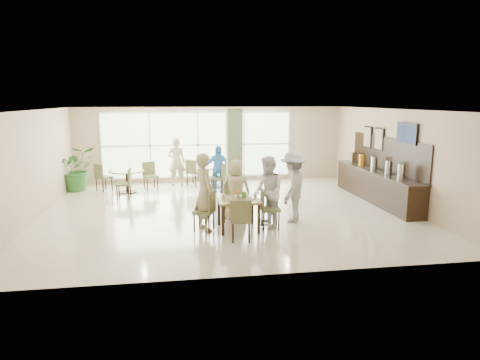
{
  "coord_description": "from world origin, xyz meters",
  "views": [
    {
      "loc": [
        -1.42,
        -11.5,
        3.07
      ],
      "look_at": [
        0.2,
        -1.2,
        1.1
      ],
      "focal_mm": 32.0,
      "sensor_mm": 36.0,
      "label": 1
    }
  ],
  "objects": [
    {
      "name": "wall_tv",
      "position": [
        4.94,
        -0.6,
        2.15
      ],
      "size": [
        0.06,
        1.0,
        0.58
      ],
      "color": "black",
      "rests_on": "ground"
    },
    {
      "name": "column",
      "position": [
        0.4,
        1.2,
        1.4
      ],
      "size": [
        0.45,
        0.45,
        2.8
      ],
      "primitive_type": "cube",
      "color": "#6B7853",
      "rests_on": "ground"
    },
    {
      "name": "adult_b",
      "position": [
        0.77,
        3.36,
        0.9
      ],
      "size": [
        1.06,
        1.78,
        1.79
      ],
      "primitive_type": "imported",
      "rotation": [
        0.0,
        0.0,
        -1.79
      ],
      "color": "white",
      "rests_on": "ground"
    },
    {
      "name": "adult_a",
      "position": [
        0.04,
        2.55,
        0.79
      ],
      "size": [
        1.0,
        0.67,
        1.57
      ],
      "primitive_type": "imported",
      "rotation": [
        0.0,
        0.0,
        -0.17
      ],
      "color": "#4794D5",
      "rests_on": "ground"
    },
    {
      "name": "framed_art_b",
      "position": [
        4.95,
        1.8,
        1.85
      ],
      "size": [
        0.05,
        0.55,
        0.7
      ],
      "color": "black",
      "rests_on": "ground"
    },
    {
      "name": "potted_plant",
      "position": [
        -4.69,
        3.54,
        0.76
      ],
      "size": [
        1.69,
        1.69,
        1.51
      ],
      "primitive_type": "imported",
      "rotation": [
        0.0,
        0.0,
        0.29
      ],
      "color": "#2E692A",
      "rests_on": "ground"
    },
    {
      "name": "room_shell",
      "position": [
        0.0,
        0.0,
        1.7
      ],
      "size": [
        10.0,
        10.0,
        10.0
      ],
      "color": "white",
      "rests_on": "ground"
    },
    {
      "name": "buffet_counter",
      "position": [
        4.7,
        0.51,
        0.55
      ],
      "size": [
        0.64,
        4.7,
        1.95
      ],
      "color": "black",
      "rests_on": "ground"
    },
    {
      "name": "teen_far",
      "position": [
        0.15,
        -0.84,
        0.78
      ],
      "size": [
        0.86,
        0.65,
        1.57
      ],
      "primitive_type": "imported",
      "rotation": [
        0.0,
        0.0,
        2.8
      ],
      "color": "tan",
      "rests_on": "ground"
    },
    {
      "name": "ground",
      "position": [
        0.0,
        0.0,
        0.0
      ],
      "size": [
        10.0,
        10.0,
        0.0
      ],
      "primitive_type": "plane",
      "color": "beige",
      "rests_on": "ground"
    },
    {
      "name": "round_table_left",
      "position": [
        -2.97,
        2.93,
        0.59
      ],
      "size": [
        1.16,
        1.16,
        0.75
      ],
      "color": "brown",
      "rests_on": "ground"
    },
    {
      "name": "teen_left",
      "position": [
        -0.72,
        -1.66,
        0.92
      ],
      "size": [
        0.66,
        0.79,
        1.85
      ],
      "primitive_type": "imported",
      "rotation": [
        0.0,
        0.0,
        1.96
      ],
      "color": "tan",
      "rests_on": "ground"
    },
    {
      "name": "teen_standing",
      "position": [
        1.55,
        -1.26,
        0.9
      ],
      "size": [
        1.16,
        1.34,
        1.8
      ],
      "primitive_type": "imported",
      "rotation": [
        0.0,
        0.0,
        -2.09
      ],
      "color": "#98989A",
      "rests_on": "ground"
    },
    {
      "name": "chairs_table_left",
      "position": [
        -2.99,
        2.85,
        0.47
      ],
      "size": [
        2.16,
        1.87,
        0.95
      ],
      "color": "brown",
      "rests_on": "ground"
    },
    {
      "name": "adult_standing",
      "position": [
        -1.31,
        3.83,
        0.87
      ],
      "size": [
        0.68,
        0.5,
        1.73
      ],
      "primitive_type": "imported",
      "rotation": [
        0.0,
        0.0,
        3.0
      ],
      "color": "tan",
      "rests_on": "ground"
    },
    {
      "name": "chairs_main_table",
      "position": [
        0.04,
        -1.77,
        0.47
      ],
      "size": [
        2.14,
        2.04,
        0.95
      ],
      "color": "brown",
      "rests_on": "ground"
    },
    {
      "name": "teen_right",
      "position": [
        0.82,
        -1.65,
        0.87
      ],
      "size": [
        0.79,
        0.95,
        1.74
      ],
      "primitive_type": "imported",
      "rotation": [
        0.0,
        0.0,
        -1.4
      ],
      "color": "white",
      "rests_on": "ground"
    },
    {
      "name": "chairs_table_right",
      "position": [
        0.05,
        3.44,
        0.47
      ],
      "size": [
        2.08,
        1.97,
        0.95
      ],
      "color": "brown",
      "rests_on": "ground"
    },
    {
      "name": "main_table",
      "position": [
        0.07,
        -1.74,
        0.66
      ],
      "size": [
        0.99,
        0.99,
        0.75
      ],
      "color": "brown",
      "rests_on": "ground"
    },
    {
      "name": "framed_art_a",
      "position": [
        4.95,
        1.0,
        1.85
      ],
      "size": [
        0.05,
        0.55,
        0.7
      ],
      "color": "black",
      "rests_on": "ground"
    },
    {
      "name": "tabletop_clutter",
      "position": [
        0.08,
        -1.75,
        0.81
      ],
      "size": [
        0.75,
        0.77,
        0.21
      ],
      "color": "white",
      "rests_on": "main_table"
    },
    {
      "name": "window_bank",
      "position": [
        -0.5,
        4.46,
        1.4
      ],
      "size": [
        7.0,
        0.04,
        7.0
      ],
      "color": "silver",
      "rests_on": "ground"
    },
    {
      "name": "round_table_right",
      "position": [
        -0.02,
        3.4,
        0.59
      ],
      "size": [
        1.17,
        1.17,
        0.75
      ],
      "color": "brown",
      "rests_on": "ground"
    }
  ]
}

